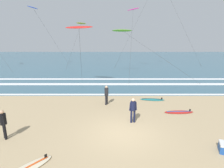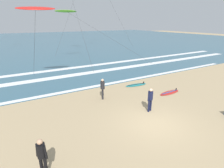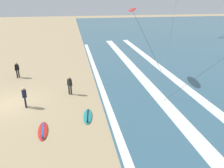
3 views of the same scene
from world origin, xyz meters
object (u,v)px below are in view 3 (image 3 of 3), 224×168
Objects in this scene: surfer_background_far at (17,69)px; surfer_mid_group at (24,96)px; surfer_left_near at (70,84)px; surfboard_right_spare at (43,131)px; kite_red_far_right at (132,10)px; surfboard_left_pile at (88,116)px.

surfer_mid_group is (6.94, 1.92, 0.00)m from surfer_background_far.
surfer_left_near is at bearing 45.25° from surfer_background_far.
surfboard_right_spare is (3.55, 1.58, -0.91)m from surfer_mid_group.
surfer_background_far is 12.77m from kite_red_far_right.
surfer_background_far is at bearing -145.34° from surfboard_left_pile.
kite_red_far_right is at bearing 117.36° from surfer_left_near.
kite_red_far_right is (-8.46, 7.78, 6.56)m from surfboard_right_spare.
surfer_mid_group is at bearing -61.74° from surfer_left_near.
surfer_background_far and surfer_left_near have the same top height.
surfer_left_near reaches higher than surfboard_left_pile.
surfboard_left_pile is at bearing 114.01° from surfboard_right_spare.
surfboard_left_pile is (9.21, 6.37, -0.91)m from surfer_background_far.
kite_red_far_right reaches higher than surfboard_left_pile.
surfer_left_near is at bearing 162.11° from surfboard_right_spare.
surfboard_left_pile is 0.31× the size of kite_red_far_right.
surfer_background_far is 0.23× the size of kite_red_far_right.
surfer_background_far is 11.24m from surfboard_left_pile.
surfboard_right_spare is at bearing -17.89° from surfer_left_near.
surfboard_right_spare is at bearing 18.44° from surfer_background_far.
surfer_background_far is 1.00× the size of surfer_mid_group.
surfer_background_far is 11.10m from surfboard_right_spare.
surfer_background_far is 7.35m from surfer_left_near.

